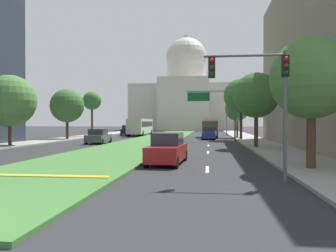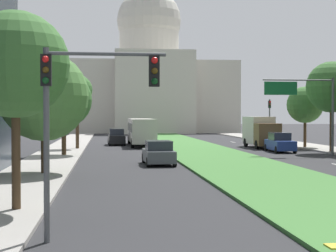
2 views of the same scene
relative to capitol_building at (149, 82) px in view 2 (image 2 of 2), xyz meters
name	(u,v)px [view 2 (image 2 of 2)]	position (x,y,z in m)	size (l,w,h in m)	color
ground_plane	(187,147)	(0.00, -50.30, -9.90)	(260.00, 260.00, 0.00)	#2B2B2D
grass_median	(195,149)	(0.00, -55.42, -9.83)	(6.99, 92.01, 0.14)	#427A38
lane_dashes_right	(301,157)	(7.07, -64.96, -9.90)	(0.16, 50.64, 0.01)	silver
sidewalk_left	(58,154)	(-12.65, -60.53, -9.82)	(4.00, 92.01, 0.15)	#9E9991
capitol_building	(149,82)	(0.00, 0.00, 0.00)	(32.18, 26.33, 29.54)	beige
traffic_light_near_left	(78,101)	(-9.30, -92.00, -6.10)	(3.34, 0.35, 5.20)	#515456
traffic_light_far_right	(270,115)	(10.15, -46.72, -6.59)	(0.28, 0.35, 5.20)	#515456
overhead_guide_sign	(306,100)	(8.01, -63.57, -5.23)	(6.16, 0.20, 6.50)	#515456
street_tree_left_near	(15,65)	(-11.67, -87.53, -4.77)	(3.72, 3.72, 7.01)	#4C3823
street_tree_left_mid	(44,96)	(-12.05, -76.01, -5.46)	(5.04, 5.04, 6.97)	#4C3823
street_tree_left_far	(64,100)	(-12.00, -62.50, -5.29)	(4.57, 4.57, 6.91)	#4C3823
street_tree_right_far	(332,87)	(11.30, -61.15, -4.06)	(4.55, 4.55, 8.14)	#4C3823
street_tree_left_distant	(77,91)	(-11.36, -54.34, -4.17)	(2.94, 2.94, 7.27)	#4C3823
street_tree_right_distant	(305,105)	(11.33, -54.70, -5.51)	(3.68, 3.68, 6.25)	#4C3823
sedan_midblock	(159,153)	(-5.04, -70.37, -9.12)	(2.03, 4.24, 1.65)	#4C5156
sedan_distant	(280,143)	(7.18, -59.34, -9.07)	(2.02, 4.55, 1.78)	navy
sedan_far_horizon	(116,137)	(-7.45, -46.52, -9.05)	(1.94, 4.51, 1.84)	black
box_truck_delivery	(261,131)	(7.25, -53.00, -8.22)	(2.40, 6.40, 3.20)	brown
city_bus	(141,130)	(-4.78, -48.32, -8.13)	(2.62, 11.00, 2.95)	beige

